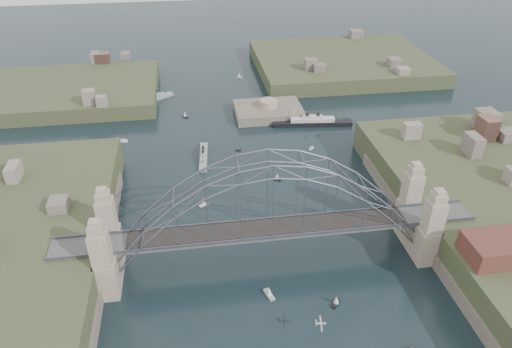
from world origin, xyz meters
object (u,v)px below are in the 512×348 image
Objects in this scene: naval_cruiser_near at (203,156)px; ocean_liner at (312,122)px; fort_island at (268,116)px; bridge at (270,212)px; naval_cruiser_far at (155,98)px.

naval_cruiser_near is 0.60× the size of ocean_liner.
naval_cruiser_near is at bearing -131.83° from fort_island.
bridge is 47.10m from naval_cruiser_near.
bridge is 92.80m from naval_cruiser_far.
naval_cruiser_far is (-14.64, 44.13, 0.04)m from naval_cruiser_near.
ocean_liner is (24.58, 60.53, -11.36)m from bridge.
ocean_liner is (35.58, 16.23, 0.25)m from naval_cruiser_near.
naval_cruiser_near is 39.11m from ocean_liner.
bridge is at bearing -73.83° from naval_cruiser_far.
bridge reaches higher than ocean_liner.
naval_cruiser_far is 57.45m from ocean_liner.
naval_cruiser_far is (-25.64, 88.44, -11.57)m from bridge.
fort_island is 0.86× the size of ocean_liner.
fort_island is at bearing 80.27° from bridge.
fort_island is at bearing 48.17° from naval_cruiser_near.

